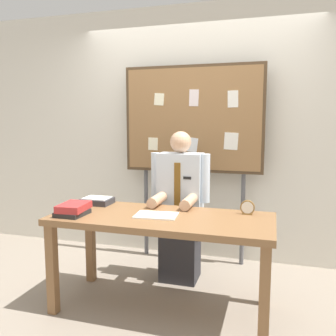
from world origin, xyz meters
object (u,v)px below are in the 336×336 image
(desk, at_px, (162,228))
(paper_tray, at_px, (97,201))
(bulletin_board, at_px, (193,122))
(book_stack, at_px, (73,209))
(desk_clock, at_px, (247,208))
(open_notebook, at_px, (156,215))
(person, at_px, (180,212))

(desk, distance_m, paper_tray, 0.71)
(bulletin_board, xyz_separation_m, book_stack, (-0.67, -1.23, -0.67))
(book_stack, relative_size, desk_clock, 2.50)
(paper_tray, bearing_deg, desk_clock, 0.43)
(open_notebook, bearing_deg, desk, 27.92)
(open_notebook, bearing_deg, desk_clock, 20.49)
(bulletin_board, height_order, paper_tray, bulletin_board)
(open_notebook, relative_size, paper_tray, 1.23)
(bulletin_board, bearing_deg, paper_tray, -128.52)
(person, relative_size, book_stack, 4.96)
(desk, relative_size, open_notebook, 5.31)
(desk, relative_size, paper_tray, 6.52)
(desk_clock, bearing_deg, person, 152.05)
(bulletin_board, height_order, desk_clock, bulletin_board)
(bulletin_board, xyz_separation_m, paper_tray, (-0.67, -0.84, -0.69))
(book_stack, bearing_deg, bulletin_board, 61.59)
(desk_clock, height_order, paper_tray, desk_clock)
(open_notebook, bearing_deg, book_stack, -166.40)
(desk, bearing_deg, bulletin_board, 89.99)
(desk, bearing_deg, paper_tray, 161.79)
(person, height_order, bulletin_board, bulletin_board)
(book_stack, distance_m, desk_clock, 1.36)
(person, distance_m, book_stack, 1.00)
(bulletin_board, bearing_deg, book_stack, -118.41)
(book_stack, relative_size, paper_tray, 1.08)
(person, distance_m, bulletin_board, 0.97)
(book_stack, distance_m, paper_tray, 0.39)
(person, xyz_separation_m, desk_clock, (0.63, -0.33, 0.16))
(book_stack, height_order, paper_tray, book_stack)
(book_stack, xyz_separation_m, paper_tray, (-0.00, 0.39, -0.02))
(desk, distance_m, book_stack, 0.70)
(person, xyz_separation_m, book_stack, (-0.67, -0.74, 0.16))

